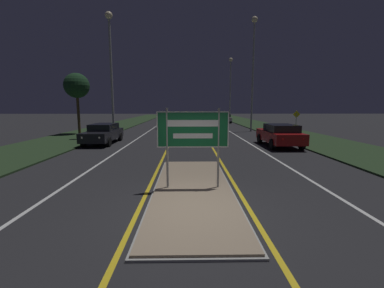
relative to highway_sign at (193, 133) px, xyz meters
name	(u,v)px	position (x,y,z in m)	size (l,w,h in m)	color
ground_plane	(194,211)	(0.00, -1.64, -1.82)	(160.00, 160.00, 0.00)	#232326
median_island	(193,189)	(0.00, 0.00, -1.77)	(2.44, 7.52, 0.10)	#999993
verge_left	(96,131)	(-9.50, 18.36, -1.78)	(5.00, 100.00, 0.08)	#23381E
verge_right	(281,131)	(9.50, 18.36, -1.78)	(5.00, 100.00, 0.08)	#23381E
centre_line_yellow_left	(177,128)	(-1.41, 23.36, -1.81)	(0.12, 70.00, 0.01)	gold
centre_line_yellow_right	(200,128)	(1.41, 23.36, -1.81)	(0.12, 70.00, 0.01)	gold
lane_line_white_left	(154,128)	(-4.20, 23.36, -1.81)	(0.12, 70.00, 0.01)	silver
lane_line_white_right	(223,128)	(4.20, 23.36, -1.81)	(0.12, 70.00, 0.01)	silver
edge_line_white_left	(129,128)	(-7.20, 23.36, -1.81)	(0.10, 70.00, 0.01)	silver
edge_line_white_right	(248,127)	(7.20, 23.36, -1.81)	(0.10, 70.00, 0.01)	silver
highway_sign	(193,133)	(0.00, 0.00, 0.00)	(2.18, 0.07, 2.46)	#9E9E99
streetlight_left_near	(111,55)	(-6.21, 13.35, 4.74)	(0.58, 0.58, 9.81)	#9E9E99
streetlight_right_near	(253,56)	(6.40, 18.59, 5.67)	(0.60, 0.60, 11.23)	#9E9E99
streetlight_right_far	(230,80)	(6.33, 31.76, 4.67)	(0.57, 0.57, 9.71)	#9E9E99
car_receding_0	(280,135)	(5.82, 8.67, -1.04)	(2.02, 4.37, 1.45)	maroon
car_receding_1	(211,122)	(2.51, 21.41, -1.04)	(1.92, 4.63, 1.46)	#B7B7BC
car_receding_2	(224,118)	(5.63, 32.67, -1.10)	(1.95, 4.46, 1.32)	silver
car_receding_3	(202,115)	(2.80, 43.87, -1.05)	(2.03, 4.36, 1.46)	maroon
car_approaching_0	(103,133)	(-6.08, 10.26, -1.09)	(1.85, 4.69, 1.37)	black
car_approaching_1	(168,121)	(-2.57, 23.35, -1.01)	(2.01, 4.32, 1.49)	#4C514C
warning_sign	(296,121)	(8.85, 13.39, -0.44)	(0.60, 0.06, 2.15)	#9E9E99
roadside_palm_left	(77,86)	(-10.10, 15.95, 2.55)	(2.22, 2.22, 5.45)	#4C3823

